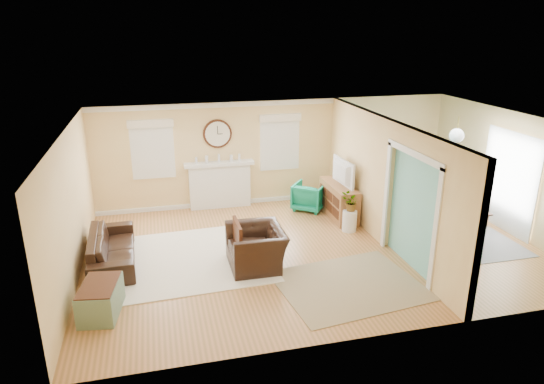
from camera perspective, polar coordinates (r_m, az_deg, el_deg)
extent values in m
plane|color=olive|center=(10.00, 4.90, -6.70)|extent=(9.00, 9.00, 0.00)
cube|color=#E1B873|center=(12.27, 0.62, 4.75)|extent=(9.00, 0.02, 2.60)
cube|color=#E1B873|center=(6.96, 13.12, -7.37)|extent=(9.00, 0.02, 2.60)
cube|color=#E1B873|center=(9.16, -22.61, -1.82)|extent=(0.02, 6.00, 2.60)
cube|color=#E1B873|center=(11.72, 26.45, 2.02)|extent=(0.02, 6.00, 2.60)
cube|color=white|center=(9.18, 5.36, 8.08)|extent=(9.00, 6.00, 0.02)
cube|color=#E1B873|center=(11.29, 10.07, 3.17)|extent=(0.12, 3.20, 2.60)
cube|color=#E1B873|center=(8.08, 21.12, -4.37)|extent=(0.12, 1.00, 2.60)
cube|color=#E1B873|center=(8.87, 16.92, 5.62)|extent=(0.12, 1.80, 0.40)
cube|color=white|center=(9.94, 13.29, -0.45)|extent=(0.04, 0.12, 2.20)
cube|color=white|center=(8.50, 18.69, -4.40)|extent=(0.04, 0.12, 2.20)
cube|color=white|center=(8.88, 16.41, 4.36)|extent=(0.04, 1.92, 0.12)
cube|color=#73D1CB|center=(10.11, 13.58, 1.05)|extent=(0.02, 6.00, 2.60)
cube|color=white|center=(12.09, -6.16, 0.72)|extent=(1.50, 0.24, 1.10)
cube|color=white|center=(11.89, -6.23, 3.33)|extent=(1.70, 0.30, 0.08)
cube|color=black|center=(12.20, -6.21, 0.64)|extent=(0.85, 0.02, 0.75)
cube|color=gold|center=(12.12, -6.13, 0.12)|extent=(0.85, 0.02, 0.62)
cylinder|color=#442213|center=(11.84, -6.44, 6.83)|extent=(0.70, 0.06, 0.70)
cylinder|color=silver|center=(11.80, -6.42, 6.80)|extent=(0.60, 0.01, 0.60)
cube|color=black|center=(11.78, -6.43, 7.27)|extent=(0.02, 0.01, 0.20)
cube|color=black|center=(11.80, -6.12, 6.81)|extent=(0.12, 0.01, 0.02)
cube|color=white|center=(11.82, -13.88, 4.89)|extent=(0.90, 0.03, 1.30)
cube|color=white|center=(11.79, -13.88, 4.85)|extent=(1.00, 0.04, 1.40)
cube|color=#F2E2CA|center=(11.62, -14.12, 7.81)|extent=(1.05, 0.10, 0.18)
cube|color=white|center=(12.20, 0.87, 5.88)|extent=(0.90, 0.03, 1.30)
cube|color=white|center=(12.17, 0.91, 5.85)|extent=(1.00, 0.04, 1.40)
cube|color=#F2E2CA|center=(12.00, 0.97, 8.73)|extent=(1.05, 0.10, 0.18)
cube|color=white|center=(11.76, 26.20, 1.09)|extent=(0.03, 1.60, 2.10)
cube|color=white|center=(11.74, 26.08, 1.08)|extent=(0.03, 1.70, 2.20)
cylinder|color=gold|center=(10.56, 21.05, 7.52)|extent=(0.02, 0.02, 0.30)
sphere|color=white|center=(10.61, 20.89, 6.21)|extent=(0.30, 0.30, 0.30)
cube|color=#F2E2CA|center=(9.69, -10.19, -7.80)|extent=(3.33, 2.92, 0.02)
cube|color=#97815E|center=(8.78, 9.07, -10.76)|extent=(2.64, 2.26, 0.01)
cube|color=gray|center=(11.37, 18.80, -4.38)|extent=(2.57, 3.21, 0.01)
imported|color=black|center=(9.79, -18.30, -6.30)|extent=(0.89, 2.10, 0.61)
imported|color=black|center=(9.17, -1.86, -6.54)|extent=(1.01, 1.16, 0.75)
imported|color=#107B51|center=(11.96, 4.40, -0.52)|extent=(1.02, 1.02, 0.67)
cube|color=gray|center=(8.25, -19.51, -11.84)|extent=(0.68, 0.98, 0.50)
cube|color=#442213|center=(8.13, -19.71, -10.26)|extent=(0.65, 0.93, 0.02)
cube|color=#926137|center=(11.56, 7.86, -1.01)|extent=(0.48, 1.45, 0.80)
cube|color=#442213|center=(11.04, 7.52, -1.14)|extent=(0.01, 0.39, 0.22)
cube|color=#442213|center=(11.14, 7.46, -2.45)|extent=(0.01, 0.39, 0.22)
cube|color=#442213|center=(11.43, 6.74, -0.41)|extent=(0.01, 0.39, 0.22)
cube|color=#442213|center=(11.52, 6.69, -1.68)|extent=(0.01, 0.39, 0.22)
cube|color=#442213|center=(11.81, 6.01, 0.28)|extent=(0.01, 0.39, 0.22)
cube|color=#442213|center=(11.90, 5.96, -0.95)|extent=(0.01, 0.39, 0.22)
imported|color=black|center=(11.34, 7.93, 2.31)|extent=(0.21, 1.05, 0.60)
cylinder|color=white|center=(10.86, 9.10, -3.37)|extent=(0.32, 0.32, 0.47)
imported|color=#337F33|center=(10.70, 9.23, -1.19)|extent=(0.41, 0.36, 0.42)
imported|color=#442213|center=(11.25, 18.98, -2.78)|extent=(1.38, 2.12, 0.70)
cube|color=gray|center=(12.09, 16.19, -0.51)|extent=(0.44, 0.44, 0.05)
cube|color=gray|center=(12.02, 16.29, 0.59)|extent=(0.41, 0.08, 0.49)
cylinder|color=black|center=(12.39, 16.31, -1.20)|extent=(0.03, 0.03, 0.41)
cylinder|color=black|center=(12.13, 17.17, -1.72)|extent=(0.03, 0.03, 0.41)
cylinder|color=black|center=(12.21, 15.01, -1.38)|extent=(0.03, 0.03, 0.41)
cylinder|color=black|center=(11.95, 15.86, -1.90)|extent=(0.03, 0.03, 0.41)
cube|color=gray|center=(10.38, 22.20, -4.65)|extent=(0.44, 0.44, 0.05)
cube|color=gray|center=(10.30, 22.35, -3.48)|extent=(0.39, 0.11, 0.46)
cylinder|color=black|center=(10.28, 21.65, -6.16)|extent=(0.03, 0.03, 0.38)
cylinder|color=black|center=(10.53, 20.92, -5.46)|extent=(0.03, 0.03, 0.38)
cylinder|color=black|center=(10.42, 23.19, -6.03)|extent=(0.03, 0.03, 0.38)
cylinder|color=black|center=(10.66, 22.43, -5.34)|extent=(0.03, 0.03, 0.38)
cube|color=white|center=(10.89, 15.68, -2.49)|extent=(0.48, 0.48, 0.05)
cube|color=white|center=(10.80, 15.80, -1.21)|extent=(0.09, 0.44, 0.52)
cylinder|color=black|center=(11.02, 14.29, -3.50)|extent=(0.03, 0.03, 0.44)
cylinder|color=black|center=(11.21, 15.80, -3.25)|extent=(0.03, 0.03, 0.44)
cylinder|color=black|center=(10.75, 15.32, -4.17)|extent=(0.03, 0.03, 0.44)
cylinder|color=black|center=(10.95, 16.84, -3.89)|extent=(0.03, 0.03, 0.44)
cube|color=gray|center=(11.55, 22.26, -2.14)|extent=(0.50, 0.50, 0.05)
cube|color=gray|center=(11.47, 22.41, -1.00)|extent=(0.15, 0.41, 0.49)
cylinder|color=black|center=(11.55, 23.17, -3.51)|extent=(0.03, 0.03, 0.41)
cylinder|color=black|center=(11.42, 21.63, -3.54)|extent=(0.03, 0.03, 0.41)
cylinder|color=black|center=(11.83, 22.59, -2.90)|extent=(0.03, 0.03, 0.41)
cylinder|color=black|center=(11.71, 21.08, -2.92)|extent=(0.03, 0.03, 0.41)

